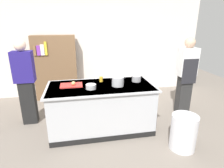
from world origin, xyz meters
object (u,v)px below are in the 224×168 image
stock_pot (118,81)px  onion (73,83)px  juice_cup (101,79)px  person_guest (25,81)px  sauce_pan (136,79)px  person_chef (186,75)px  trash_bin (183,132)px  bookshelf (56,68)px  mixing_bowl (91,87)px

stock_pot → onion: bearing=170.9°
stock_pot → juice_cup: size_ratio=2.87×
person_guest → stock_pot: bearing=59.4°
sauce_pan → person_chef: person_chef is taller
trash_bin → bookshelf: bearing=129.9°
sauce_pan → mixing_bowl: (-0.92, -0.26, -0.01)m
stock_pot → sauce_pan: (0.42, 0.19, -0.03)m
stock_pot → person_chef: (1.62, 0.39, -0.07)m
mixing_bowl → trash_bin: bearing=-26.7°
trash_bin → person_chef: size_ratio=0.35×
person_chef → person_guest: (-3.36, 0.20, -0.00)m
sauce_pan → trash_bin: bearing=-62.2°
juice_cup → trash_bin: bearing=-42.3°
juice_cup → bookshelf: bearing=123.1°
onion → stock_pot: (0.80, -0.13, 0.03)m
person_guest → sauce_pan: bearing=67.6°
person_chef → person_guest: 3.37m
person_guest → bookshelf: size_ratio=1.01×
stock_pot → sauce_pan: stock_pot is taller
person_chef → person_guest: size_ratio=1.00×
juice_cup → person_guest: 1.50m
sauce_pan → bookshelf: size_ratio=0.14×
mixing_bowl → trash_bin: size_ratio=0.30×
onion → person_chef: person_chef is taller
sauce_pan → person_guest: 2.19m
stock_pot → person_chef: 1.67m
sauce_pan → bookshelf: bearing=135.5°
sauce_pan → bookshelf: bookshelf is taller
person_guest → bookshelf: 1.36m
sauce_pan → bookshelf: 2.39m
mixing_bowl → trash_bin: mixing_bowl is taller
bookshelf → person_chef: bearing=-26.9°
onion → sauce_pan: sauce_pan is taller
person_guest → trash_bin: bearing=50.7°
stock_pot → mixing_bowl: stock_pot is taller
stock_pot → sauce_pan: bearing=24.5°
onion → person_chef: size_ratio=0.04×
onion → person_chef: bearing=6.1°
mixing_bowl → juice_cup: size_ratio=1.82×
stock_pot → trash_bin: bearing=-40.3°
mixing_bowl → person_guest: size_ratio=0.11×
stock_pot → mixing_bowl: bearing=-172.0°
person_chef → onion: bearing=97.0°
person_chef → sauce_pan: bearing=100.2°
person_guest → bookshelf: person_guest is taller
bookshelf → person_guest: bearing=-109.5°
trash_bin → person_chef: (0.69, 1.18, 0.61)m
onion → sauce_pan: (1.22, 0.06, -0.00)m
sauce_pan → person_chef: bearing=9.4°
trash_bin → person_guest: 3.07m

